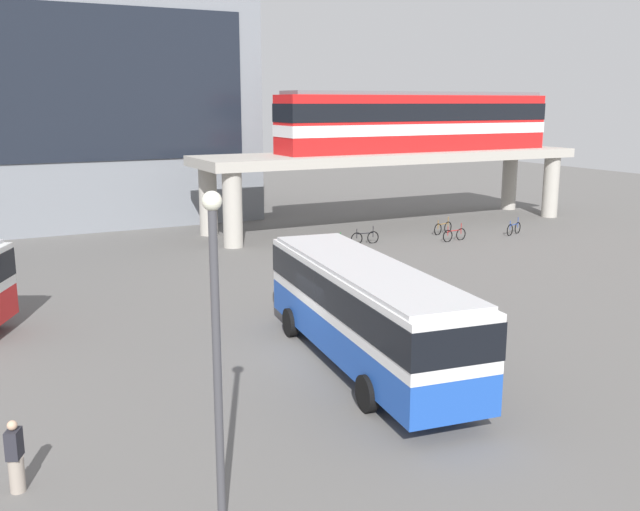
% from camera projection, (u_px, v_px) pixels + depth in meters
% --- Properties ---
extents(ground_plane, '(120.00, 120.00, 0.00)m').
position_uv_depth(ground_plane, '(214.00, 285.00, 31.83)').
color(ground_plane, '#605E5B').
extents(station_building, '(31.28, 11.83, 16.51)m').
position_uv_depth(station_building, '(3.00, 98.00, 46.05)').
color(station_building, slate).
rests_on(station_building, ground_plane).
extents(elevated_platform, '(26.29, 5.87, 4.85)m').
position_uv_depth(elevated_platform, '(393.00, 163.00, 46.58)').
color(elevated_platform, '#ADA89E').
rests_on(elevated_platform, ground_plane).
extents(train, '(19.46, 2.96, 3.84)m').
position_uv_depth(train, '(417.00, 121.00, 46.84)').
color(train, red).
rests_on(train, elevated_platform).
extents(bus_main, '(3.87, 11.27, 3.22)m').
position_uv_depth(bus_main, '(364.00, 304.00, 21.71)').
color(bus_main, '#1E4CB2').
rests_on(bus_main, ground_plane).
extents(bicycle_red, '(1.79, 0.23, 1.04)m').
position_uv_depth(bicycle_red, '(454.00, 235.00, 41.97)').
color(bicycle_red, black).
rests_on(bicycle_red, ground_plane).
extents(bicycle_brown, '(1.73, 0.59, 1.04)m').
position_uv_depth(bicycle_brown, '(443.00, 228.00, 44.25)').
color(bicycle_brown, black).
rests_on(bicycle_brown, ground_plane).
extents(bicycle_black, '(1.79, 0.18, 1.04)m').
position_uv_depth(bicycle_black, '(365.00, 238.00, 41.09)').
color(bicycle_black, black).
rests_on(bicycle_black, ground_plane).
extents(bicycle_green, '(1.78, 0.31, 1.04)m').
position_uv_depth(bicycle_green, '(333.00, 245.00, 38.99)').
color(bicycle_green, black).
rests_on(bicycle_green, ground_plane).
extents(bicycle_blue, '(1.69, 0.72, 1.04)m').
position_uv_depth(bicycle_blue, '(514.00, 229.00, 44.03)').
color(bicycle_blue, black).
rests_on(bicycle_blue, ground_plane).
extents(pedestrian_walking_across, '(0.40, 0.47, 1.60)m').
position_uv_depth(pedestrian_walking_across, '(15.00, 459.00, 14.83)').
color(pedestrian_walking_across, gray).
rests_on(pedestrian_walking_across, ground_plane).
extents(lamp_post, '(0.36, 0.36, 6.50)m').
position_uv_depth(lamp_post, '(216.00, 337.00, 12.96)').
color(lamp_post, '#3F3F44').
rests_on(lamp_post, ground_plane).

